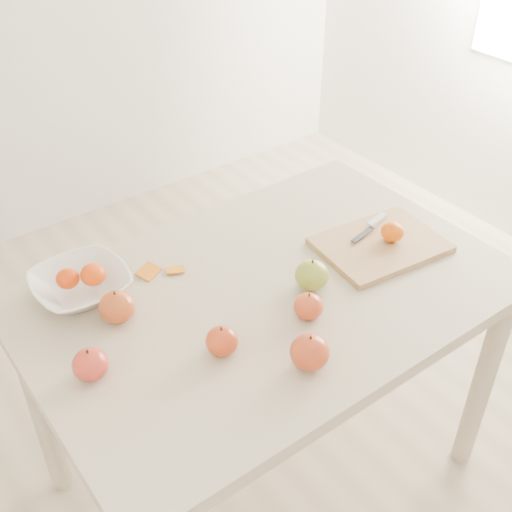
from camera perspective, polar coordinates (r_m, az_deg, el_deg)
ground at (r=2.16m, az=0.83°, el=-18.41°), size 3.50×3.50×0.00m
table at (r=1.67m, az=1.03°, el=-5.48°), size 1.20×0.80×0.75m
cutting_board at (r=1.77m, az=10.98°, el=0.97°), size 0.35×0.27×0.02m
board_tangerine at (r=1.76m, az=12.02°, el=2.12°), size 0.06×0.06×0.05m
fruit_bowl at (r=1.63m, az=-15.31°, el=-2.49°), size 0.23×0.23×0.06m
bowl_tangerine_near at (r=1.61m, az=-16.40°, el=-1.93°), size 0.06×0.06×0.05m
bowl_tangerine_far at (r=1.61m, az=-14.28°, el=-1.60°), size 0.06×0.06×0.05m
orange_peel_a at (r=1.67m, az=-9.51°, el=-1.48°), size 0.07×0.07×0.01m
orange_peel_b at (r=1.67m, az=-7.18°, el=-1.29°), size 0.06×0.05×0.01m
paring_knife at (r=1.83m, az=10.49°, el=2.92°), size 0.17×0.06×0.01m
apple_green at (r=1.59m, az=4.97°, el=-1.70°), size 0.08×0.08×0.08m
apple_red_a at (r=1.53m, az=-12.27°, el=-4.44°), size 0.08×0.08×0.08m
apple_red_e at (r=1.39m, az=4.80°, el=-8.50°), size 0.09×0.09×0.08m
apple_red_b at (r=1.42m, az=-3.05°, el=-7.55°), size 0.07×0.07×0.07m
apple_red_d at (r=1.41m, az=-14.51°, el=-9.30°), size 0.08×0.08×0.07m
apple_red_c at (r=1.51m, az=4.69°, el=-4.48°), size 0.07×0.07×0.06m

